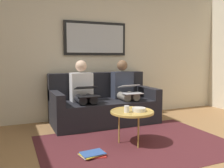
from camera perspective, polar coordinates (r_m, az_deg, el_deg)
wall_rear at (r=4.85m, az=-4.20°, el=7.56°), size 6.00×0.12×2.60m
area_rug at (r=3.45m, az=5.69°, el=-13.88°), size 2.60×1.80×0.01m
couch at (r=4.48m, az=-2.09°, el=-5.03°), size 1.88×0.90×0.90m
framed_mirror at (r=4.77m, az=-3.85°, el=10.59°), size 1.24×0.05×0.64m
coffee_table at (r=3.35m, az=4.74°, el=-6.64°), size 0.60×0.60×0.47m
cup at (r=3.26m, az=3.48°, el=-5.90°), size 0.07×0.07×0.09m
bowl at (r=3.34m, az=6.36°, el=-5.99°), size 0.19×0.19×0.05m
person_left at (r=4.53m, az=2.94°, el=-1.11°), size 0.38×0.58×1.14m
laptop_silver at (r=4.31m, az=4.35°, el=-1.22°), size 0.34×0.36×0.15m
person_right at (r=4.24m, az=-6.84°, el=-1.65°), size 0.38×0.58×1.14m
laptop_black at (r=4.01m, az=-5.90°, el=-1.74°), size 0.35×0.38×0.16m
magazine_stack at (r=3.07m, az=-4.55°, el=-16.09°), size 0.35×0.27×0.04m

